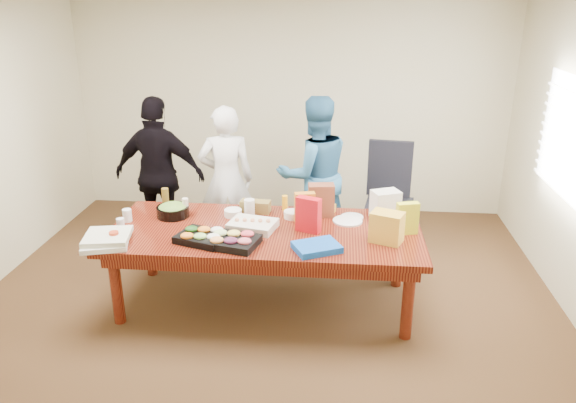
# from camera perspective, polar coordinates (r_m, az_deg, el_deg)

# --- Properties ---
(floor) EXTENTS (5.50, 5.00, 0.02)m
(floor) POSITION_cam_1_polar(r_m,az_deg,el_deg) (5.36, -2.25, -10.35)
(floor) COLOR #47301E
(floor) RESTS_ON ground
(wall_back) EXTENTS (5.50, 0.04, 2.70)m
(wall_back) POSITION_cam_1_polar(r_m,az_deg,el_deg) (7.22, 0.22, 9.51)
(wall_back) COLOR beige
(wall_back) RESTS_ON floor
(wall_front) EXTENTS (5.50, 0.04, 2.70)m
(wall_front) POSITION_cam_1_polar(r_m,az_deg,el_deg) (2.57, -10.16, -12.98)
(wall_front) COLOR beige
(wall_front) RESTS_ON floor
(window_panel) EXTENTS (0.03, 1.40, 1.10)m
(window_panel) POSITION_cam_1_polar(r_m,az_deg,el_deg) (5.69, 26.83, 5.74)
(window_panel) COLOR white
(window_panel) RESTS_ON wall_right
(window_blinds) EXTENTS (0.04, 1.36, 1.00)m
(window_blinds) POSITION_cam_1_polar(r_m,az_deg,el_deg) (5.68, 26.46, 5.77)
(window_blinds) COLOR beige
(window_blinds) RESTS_ON wall_right
(conference_table) EXTENTS (2.80, 1.20, 0.75)m
(conference_table) POSITION_cam_1_polar(r_m,az_deg,el_deg) (5.18, -2.31, -6.70)
(conference_table) COLOR #4C1C0F
(conference_table) RESTS_ON floor
(office_chair) EXTENTS (0.67, 0.67, 1.17)m
(office_chair) POSITION_cam_1_polar(r_m,az_deg,el_deg) (6.21, 10.35, -0.10)
(office_chair) COLOR black
(office_chair) RESTS_ON floor
(person_center) EXTENTS (0.67, 0.50, 1.64)m
(person_center) POSITION_cam_1_polar(r_m,az_deg,el_deg) (6.13, -6.33, 2.21)
(person_center) COLOR silver
(person_center) RESTS_ON floor
(person_right) EXTENTS (1.02, 0.91, 1.74)m
(person_right) POSITION_cam_1_polar(r_m,az_deg,el_deg) (6.12, 2.72, 2.75)
(person_right) COLOR #2D6691
(person_right) RESTS_ON floor
(person_left) EXTENTS (1.04, 0.51, 1.73)m
(person_left) POSITION_cam_1_polar(r_m,az_deg,el_deg) (6.28, -12.99, 2.67)
(person_left) COLOR black
(person_left) RESTS_ON floor
(veggie_tray) EXTENTS (0.49, 0.43, 0.06)m
(veggie_tray) POSITION_cam_1_polar(r_m,az_deg,el_deg) (4.84, -8.75, -3.65)
(veggie_tray) COLOR black
(veggie_tray) RESTS_ON conference_table
(fruit_tray) EXTENTS (0.49, 0.42, 0.06)m
(fruit_tray) POSITION_cam_1_polar(r_m,az_deg,el_deg) (4.72, -5.70, -4.12)
(fruit_tray) COLOR black
(fruit_tray) RESTS_ON conference_table
(sheet_cake) EXTENTS (0.46, 0.39, 0.07)m
(sheet_cake) POSITION_cam_1_polar(r_m,az_deg,el_deg) (5.02, -3.64, -2.43)
(sheet_cake) COLOR silver
(sheet_cake) RESTS_ON conference_table
(salad_bowl) EXTENTS (0.34, 0.34, 0.10)m
(salad_bowl) POSITION_cam_1_polar(r_m,az_deg,el_deg) (5.39, -11.69, -1.00)
(salad_bowl) COLOR black
(salad_bowl) RESTS_ON conference_table
(chip_bag_blue) EXTENTS (0.45, 0.40, 0.05)m
(chip_bag_blue) POSITION_cam_1_polar(r_m,az_deg,el_deg) (4.62, 2.95, -4.69)
(chip_bag_blue) COLOR #104FB5
(chip_bag_blue) RESTS_ON conference_table
(chip_bag_red) EXTENTS (0.24, 0.17, 0.32)m
(chip_bag_red) POSITION_cam_1_polar(r_m,az_deg,el_deg) (4.92, 2.10, -1.36)
(chip_bag_red) COLOR red
(chip_bag_red) RESTS_ON conference_table
(chip_bag_yellow) EXTENTS (0.20, 0.12, 0.29)m
(chip_bag_yellow) POSITION_cam_1_polar(r_m,az_deg,el_deg) (4.99, 12.09, -1.69)
(chip_bag_yellow) COLOR yellow
(chip_bag_yellow) RESTS_ON conference_table
(chip_bag_orange) EXTENTS (0.20, 0.12, 0.29)m
(chip_bag_orange) POSITION_cam_1_polar(r_m,az_deg,el_deg) (5.12, 1.72, -0.63)
(chip_bag_orange) COLOR orange
(chip_bag_orange) RESTS_ON conference_table
(mayo_jar) EXTENTS (0.12, 0.12, 0.16)m
(mayo_jar) POSITION_cam_1_polar(r_m,az_deg,el_deg) (5.32, -3.96, -0.59)
(mayo_jar) COLOR silver
(mayo_jar) RESTS_ON conference_table
(mustard_bottle) EXTENTS (0.06, 0.06, 0.15)m
(mustard_bottle) POSITION_cam_1_polar(r_m,az_deg,el_deg) (5.41, -0.32, -0.16)
(mustard_bottle) COLOR #FFAE10
(mustard_bottle) RESTS_ON conference_table
(dressing_bottle) EXTENTS (0.09, 0.09, 0.21)m
(dressing_bottle) POSITION_cam_1_polar(r_m,az_deg,el_deg) (5.58, -12.42, 0.29)
(dressing_bottle) COLOR brown
(dressing_bottle) RESTS_ON conference_table
(ranch_bottle) EXTENTS (0.07, 0.07, 0.17)m
(ranch_bottle) POSITION_cam_1_polar(r_m,az_deg,el_deg) (5.38, -10.44, -0.55)
(ranch_bottle) COLOR beige
(ranch_bottle) RESTS_ON conference_table
(banana_bunch) EXTENTS (0.26, 0.20, 0.08)m
(banana_bunch) POSITION_cam_1_polar(r_m,az_deg,el_deg) (5.40, 3.58, -0.68)
(banana_bunch) COLOR gold
(banana_bunch) RESTS_ON conference_table
(bread_loaf) EXTENTS (0.30, 0.15, 0.11)m
(bread_loaf) POSITION_cam_1_polar(r_m,az_deg,el_deg) (5.39, -3.35, -0.50)
(bread_loaf) COLOR brown
(bread_loaf) RESTS_ON conference_table
(kraft_bag) EXTENTS (0.26, 0.17, 0.31)m
(kraft_bag) POSITION_cam_1_polar(r_m,az_deg,el_deg) (5.27, 3.41, 0.13)
(kraft_bag) COLOR brown
(kraft_bag) RESTS_ON conference_table
(red_cup) EXTENTS (0.10, 0.10, 0.11)m
(red_cup) POSITION_cam_1_polar(r_m,az_deg,el_deg) (4.95, -17.35, -3.55)
(red_cup) COLOR #B83619
(red_cup) RESTS_ON conference_table
(clear_cup_a) EXTENTS (0.08, 0.08, 0.10)m
(clear_cup_a) POSITION_cam_1_polar(r_m,az_deg,el_deg) (5.23, -16.75, -2.18)
(clear_cup_a) COLOR white
(clear_cup_a) RESTS_ON conference_table
(clear_cup_b) EXTENTS (0.10, 0.10, 0.12)m
(clear_cup_b) POSITION_cam_1_polar(r_m,az_deg,el_deg) (5.38, -16.13, -1.37)
(clear_cup_b) COLOR white
(clear_cup_b) RESTS_ON conference_table
(pizza_box_lower) EXTENTS (0.46, 0.46, 0.04)m
(pizza_box_lower) POSITION_cam_1_polar(r_m,az_deg,el_deg) (4.96, -18.16, -3.99)
(pizza_box_lower) COLOR white
(pizza_box_lower) RESTS_ON conference_table
(pizza_box_upper) EXTENTS (0.43, 0.43, 0.04)m
(pizza_box_upper) POSITION_cam_1_polar(r_m,az_deg,el_deg) (4.96, -17.99, -3.43)
(pizza_box_upper) COLOR beige
(pizza_box_upper) RESTS_ON pizza_box_lower
(plate_a) EXTENTS (0.35, 0.35, 0.02)m
(plate_a) POSITION_cam_1_polar(r_m,az_deg,el_deg) (5.20, 6.11, -1.98)
(plate_a) COLOR white
(plate_a) RESTS_ON conference_table
(plate_b) EXTENTS (0.27, 0.27, 0.01)m
(plate_b) POSITION_cam_1_polar(r_m,az_deg,el_deg) (5.30, 6.57, -1.59)
(plate_b) COLOR silver
(plate_b) RESTS_ON conference_table
(dip_bowl_a) EXTENTS (0.20, 0.20, 0.07)m
(dip_bowl_a) POSITION_cam_1_polar(r_m,az_deg,el_deg) (5.26, 0.45, -1.33)
(dip_bowl_a) COLOR white
(dip_bowl_a) RESTS_ON conference_table
(dip_bowl_b) EXTENTS (0.18, 0.18, 0.07)m
(dip_bowl_b) POSITION_cam_1_polar(r_m,az_deg,el_deg) (5.32, -5.64, -1.16)
(dip_bowl_b) COLOR white
(dip_bowl_b) RESTS_ON conference_table
(grocery_bag_white) EXTENTS (0.30, 0.26, 0.27)m
(grocery_bag_white) POSITION_cam_1_polar(r_m,az_deg,el_deg) (5.30, 9.93, -0.30)
(grocery_bag_white) COLOR white
(grocery_bag_white) RESTS_ON conference_table
(grocery_bag_yellow) EXTENTS (0.31, 0.27, 0.26)m
(grocery_bag_yellow) POSITION_cam_1_polar(r_m,az_deg,el_deg) (4.80, 10.07, -2.60)
(grocery_bag_yellow) COLOR gold
(grocery_bag_yellow) RESTS_ON conference_table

